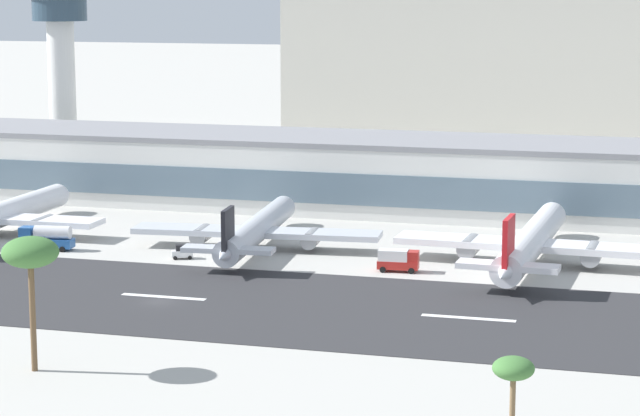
{
  "coord_description": "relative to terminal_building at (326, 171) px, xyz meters",
  "views": [
    {
      "loc": [
        65.68,
        -154.8,
        41.74
      ],
      "look_at": [
        9.5,
        45.3,
        5.54
      ],
      "focal_mm": 72.67,
      "sensor_mm": 36.0,
      "label": 1
    }
  ],
  "objects": [
    {
      "name": "distant_hotel_block",
      "position": [
        21.7,
        90.45,
        12.62
      ],
      "size": [
        105.76,
        38.68,
        38.82
      ],
      "primitive_type": "cube",
      "color": "beige",
      "rests_on": "ground_plane"
    },
    {
      "name": "runway_centreline_dash_4",
      "position": [
        -2.1,
        -74.68,
        -6.71
      ],
      "size": [
        12.0,
        1.2,
        0.01
      ],
      "primitive_type": "cube",
      "color": "white",
      "rests_on": "runway_strip"
    },
    {
      "name": "palm_tree_2",
      "position": [
        -2.79,
        -109.55,
        6.15
      ],
      "size": [
        6.16,
        6.16,
        14.92
      ],
      "color": "brown",
      "rests_on": "ground_plane"
    },
    {
      "name": "palm_tree_3",
      "position": [
        51.37,
        -127.08,
        2.66
      ],
      "size": [
        3.59,
        3.59,
        10.86
      ],
      "color": "brown",
      "rests_on": "ground_plane"
    },
    {
      "name": "ground_plane",
      "position": [
        -1.68,
        -77.33,
        -6.79
      ],
      "size": [
        1400.0,
        1400.0,
        0.0
      ],
      "primitive_type": "plane",
      "color": "#B2AFA8"
    },
    {
      "name": "runway_centreline_dash_5",
      "position": [
        39.24,
        -74.68,
        -6.71
      ],
      "size": [
        12.0,
        1.2,
        0.01
      ],
      "primitive_type": "cube",
      "color": "white",
      "rests_on": "runway_strip"
    },
    {
      "name": "control_tower",
      "position": [
        -67.13,
        25.67,
        18.29
      ],
      "size": [
        12.83,
        12.83,
        39.45
      ],
      "color": "silver",
      "rests_on": "ground_plane"
    },
    {
      "name": "airliner_black_tail_gate_1",
      "position": [
        -0.16,
        -41.75,
        -3.72
      ],
      "size": [
        40.16,
        46.2,
        9.65
      ],
      "rotation": [
        0.0,
        0.0,
        1.66
      ],
      "color": "silver",
      "rests_on": "ground_plane"
    },
    {
      "name": "service_baggage_tug_1",
      "position": [
        -8.89,
        -50.8,
        -5.75
      ],
      "size": [
        3.58,
        2.89,
        2.2
      ],
      "rotation": [
        0.0,
        0.0,
        0.43
      ],
      "color": "white",
      "rests_on": "ground_plane"
    },
    {
      "name": "runway_strip",
      "position": [
        -1.68,
        -74.68,
        -6.75
      ],
      "size": [
        800.0,
        38.41,
        0.08
      ],
      "primitive_type": "cube",
      "color": "#2D2D30",
      "rests_on": "ground_plane"
    },
    {
      "name": "service_box_truck_2",
      "position": [
        24.97,
        -50.68,
        -5.0
      ],
      "size": [
        6.18,
        3.09,
        3.25
      ],
      "rotation": [
        0.0,
        0.0,
        0.08
      ],
      "color": "#B2231E",
      "rests_on": "ground_plane"
    },
    {
      "name": "airliner_red_tail_gate_2",
      "position": [
        43.0,
        -41.83,
        -3.37
      ],
      "size": [
        40.97,
        51.44,
        10.73
      ],
      "rotation": [
        0.0,
        0.0,
        1.53
      ],
      "color": "white",
      "rests_on": "ground_plane"
    },
    {
      "name": "service_fuel_truck_0",
      "position": [
        -32.02,
        -50.45,
        -4.76
      ],
      "size": [
        8.76,
        3.72,
        3.95
      ],
      "rotation": [
        0.0,
        0.0,
        3.27
      ],
      "color": "#23569E",
      "rests_on": "ground_plane"
    },
    {
      "name": "terminal_building",
      "position": [
        0.0,
        0.0,
        0.0
      ],
      "size": [
        168.06,
        25.46,
        13.58
      ],
      "color": "silver",
      "rests_on": "ground_plane"
    }
  ]
}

